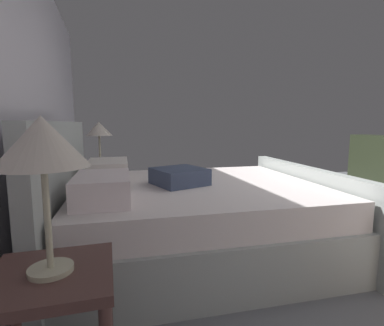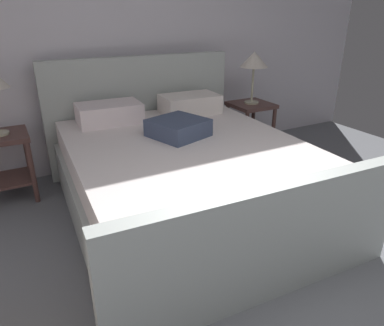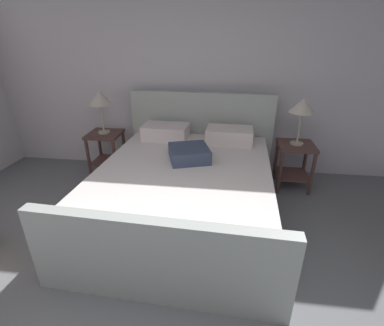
{
  "view_description": "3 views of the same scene",
  "coord_description": "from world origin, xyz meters",
  "px_view_note": "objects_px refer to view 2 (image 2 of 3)",
  "views": [
    {
      "loc": [
        -2.53,
        2.43,
        1.15
      ],
      "look_at": [
        -0.11,
        1.73,
        0.8
      ],
      "focal_mm": 27.29,
      "sensor_mm": 36.0,
      "label": 1
    },
    {
      "loc": [
        -1.34,
        -0.66,
        1.58
      ],
      "look_at": [
        -0.26,
        1.35,
        0.6
      ],
      "focal_mm": 33.5,
      "sensor_mm": 36.0,
      "label": 2
    },
    {
      "loc": [
        0.26,
        -0.87,
        1.83
      ],
      "look_at": [
        -0.03,
        1.44,
        0.77
      ],
      "focal_mm": 26.22,
      "sensor_mm": 36.0,
      "label": 3
    }
  ],
  "objects_px": {
    "nightstand_right": "(250,120)",
    "nightstand_left": "(4,156)",
    "bed": "(182,171)",
    "table_lamp_right": "(254,61)"
  },
  "relations": [
    {
      "from": "bed",
      "to": "nightstand_right",
      "type": "relative_size",
      "value": 3.97
    },
    {
      "from": "nightstand_left",
      "to": "bed",
      "type": "bearing_deg",
      "value": -35.26
    },
    {
      "from": "table_lamp_right",
      "to": "nightstand_left",
      "type": "height_order",
      "value": "table_lamp_right"
    },
    {
      "from": "bed",
      "to": "table_lamp_right",
      "type": "relative_size",
      "value": 4.24
    },
    {
      "from": "bed",
      "to": "nightstand_right",
      "type": "height_order",
      "value": "bed"
    },
    {
      "from": "nightstand_right",
      "to": "nightstand_left",
      "type": "distance_m",
      "value": 2.55
    },
    {
      "from": "nightstand_right",
      "to": "bed",
      "type": "bearing_deg",
      "value": -148.46
    },
    {
      "from": "table_lamp_right",
      "to": "nightstand_left",
      "type": "bearing_deg",
      "value": 177.25
    },
    {
      "from": "bed",
      "to": "table_lamp_right",
      "type": "xyz_separation_m",
      "value": [
        1.27,
        0.78,
        0.72
      ]
    },
    {
      "from": "nightstand_left",
      "to": "nightstand_right",
      "type": "bearing_deg",
      "value": -2.75
    }
  ]
}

